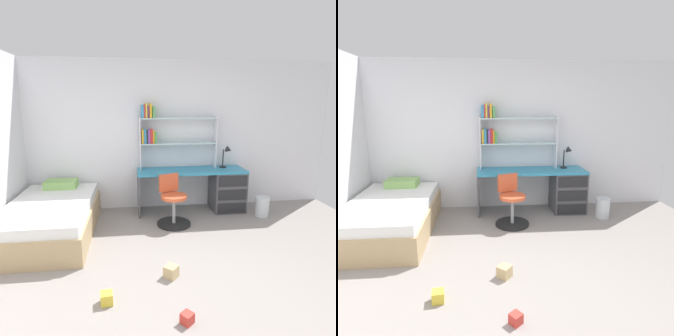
% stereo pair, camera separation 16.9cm
% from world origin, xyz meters
% --- Properties ---
extents(ground_plane, '(5.79, 6.38, 0.02)m').
position_xyz_m(ground_plane, '(0.00, 0.00, -0.01)').
color(ground_plane, gray).
extents(room_shell, '(5.79, 6.38, 2.55)m').
position_xyz_m(room_shell, '(-1.27, 1.29, 1.28)').
color(room_shell, silver).
rests_on(room_shell, ground_plane).
extents(desk, '(1.82, 0.56, 0.74)m').
position_xyz_m(desk, '(0.82, 2.39, 0.41)').
color(desk, teal).
rests_on(desk, ground_plane).
extents(bookshelf_hutch, '(1.31, 0.22, 1.10)m').
position_xyz_m(bookshelf_hutch, '(-0.09, 2.55, 1.38)').
color(bookshelf_hutch, silver).
rests_on(bookshelf_hutch, desk).
extents(desk_lamp, '(0.20, 0.17, 0.38)m').
position_xyz_m(desk_lamp, '(0.98, 2.46, 0.99)').
color(desk_lamp, black).
rests_on(desk_lamp, desk).
extents(swivel_chair, '(0.52, 0.52, 0.77)m').
position_xyz_m(swivel_chair, '(-0.04, 1.88, 0.30)').
color(swivel_chair, black).
rests_on(swivel_chair, ground_plane).
extents(bed_platform, '(1.15, 1.91, 0.61)m').
position_xyz_m(bed_platform, '(-1.80, 1.73, 0.25)').
color(bed_platform, tan).
rests_on(bed_platform, ground_plane).
extents(waste_bin, '(0.22, 0.22, 0.33)m').
position_xyz_m(waste_bin, '(1.47, 2.01, 0.16)').
color(waste_bin, silver).
rests_on(waste_bin, ground_plane).
extents(toy_block_yellow_0, '(0.12, 0.12, 0.11)m').
position_xyz_m(toy_block_yellow_0, '(-0.91, 0.14, 0.06)').
color(toy_block_yellow_0, gold).
rests_on(toy_block_yellow_0, ground_plane).
extents(toy_block_red_1, '(0.13, 0.13, 0.09)m').
position_xyz_m(toy_block_red_1, '(-0.21, -0.19, 0.05)').
color(toy_block_red_1, red).
rests_on(toy_block_red_1, ground_plane).
extents(toy_block_natural_2, '(0.18, 0.18, 0.13)m').
position_xyz_m(toy_block_natural_2, '(-0.26, 0.49, 0.06)').
color(toy_block_natural_2, tan).
rests_on(toy_block_natural_2, ground_plane).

